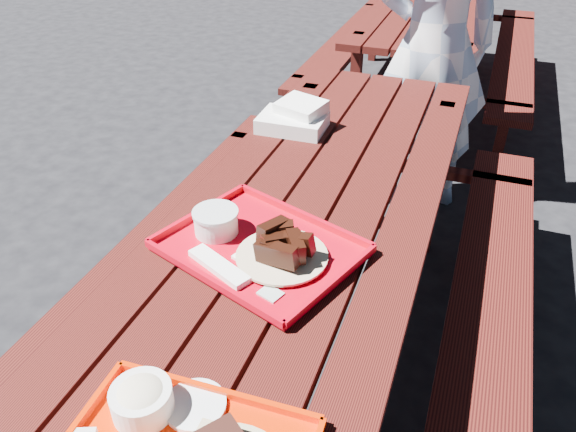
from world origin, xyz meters
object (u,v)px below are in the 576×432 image
at_px(picnic_table_far, 432,27).
at_px(person, 434,46).
at_px(picnic_table_near, 304,259).
at_px(far_tray, 256,245).

xyz_separation_m(picnic_table_far, person, (0.17, -1.38, 0.28)).
distance_m(picnic_table_near, far_tray, 0.33).
xyz_separation_m(picnic_table_far, far_tray, (-0.06, -3.04, 0.21)).
relative_size(far_tray, person, 0.35).
xyz_separation_m(picnic_table_near, person, (0.17, 1.42, 0.28)).
xyz_separation_m(picnic_table_near, picnic_table_far, (0.00, 2.80, 0.00)).
height_order(picnic_table_near, far_tray, far_tray).
relative_size(picnic_table_near, far_tray, 4.10).
height_order(picnic_table_far, far_tray, far_tray).
xyz_separation_m(picnic_table_near, far_tray, (-0.06, -0.24, 0.21)).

